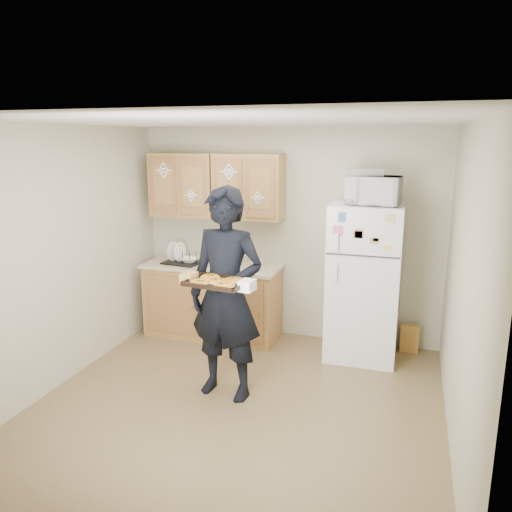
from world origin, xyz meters
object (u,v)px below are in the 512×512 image
Objects in this scene: refrigerator at (364,282)px; baking_tray at (217,283)px; dish_rack at (182,256)px; person at (226,294)px; microwave at (373,190)px.

refrigerator is 1.93m from baking_tray.
dish_rack is at bearing 131.78° from baking_tray.
person reaches higher than baking_tray.
baking_tray is at bearing -121.24° from microwave.
refrigerator is 3.40× the size of baking_tray.
dish_rack is (-2.21, 0.04, -0.86)m from microwave.
person is 3.94× the size of baking_tray.
person is at bearing -131.45° from refrigerator.
microwave reaches higher than person.
refrigerator reaches higher than dish_rack.
baking_tray is at bearing -55.29° from dish_rack.
microwave is at bearing -44.43° from refrigerator.
microwave is (1.17, 1.22, 0.86)m from person.
person is 0.36m from baking_tray.
person is (-1.12, -1.27, 0.13)m from refrigerator.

